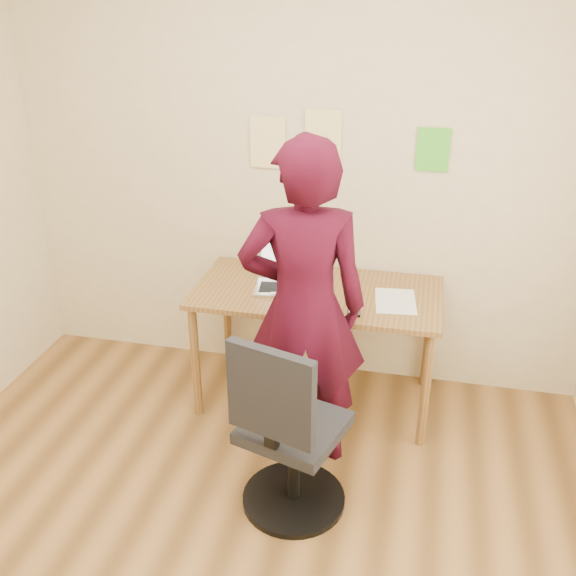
% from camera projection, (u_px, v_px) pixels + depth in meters
% --- Properties ---
extents(room, '(3.58, 3.58, 2.78)m').
position_uv_depth(room, '(196.00, 297.00, 2.21)').
color(room, brown).
rests_on(room, ground).
extents(desk, '(1.40, 0.70, 0.74)m').
position_uv_depth(desk, '(317.00, 304.00, 3.69)').
color(desk, olive).
rests_on(desk, ground).
extents(laptop, '(0.37, 0.34, 0.24)m').
position_uv_depth(laptop, '(285.00, 277.00, 3.69)').
color(laptop, '#B8B8C0').
rests_on(laptop, desk).
extents(paper_sheet, '(0.25, 0.33, 0.00)m').
position_uv_depth(paper_sheet, '(395.00, 301.00, 3.53)').
color(paper_sheet, white).
rests_on(paper_sheet, desk).
extents(phone, '(0.08, 0.14, 0.01)m').
position_uv_depth(phone, '(354.00, 311.00, 3.42)').
color(phone, black).
rests_on(phone, desk).
extents(wall_note_left, '(0.21, 0.00, 0.30)m').
position_uv_depth(wall_note_left, '(268.00, 143.00, 3.72)').
color(wall_note_left, '#FFE798').
rests_on(wall_note_left, room).
extents(wall_note_mid, '(0.21, 0.00, 0.30)m').
position_uv_depth(wall_note_mid, '(323.00, 136.00, 3.63)').
color(wall_note_mid, '#FFE798').
rests_on(wall_note_mid, room).
extents(wall_note_right, '(0.18, 0.00, 0.24)m').
position_uv_depth(wall_note_right, '(433.00, 150.00, 3.53)').
color(wall_note_right, '#4ECA2D').
rests_on(wall_note_right, room).
extents(office_chair, '(0.54, 0.55, 0.98)m').
position_uv_depth(office_chair, '(287.00, 441.00, 2.96)').
color(office_chair, black).
rests_on(office_chair, ground).
extents(person, '(0.71, 0.55, 1.74)m').
position_uv_depth(person, '(303.00, 309.00, 3.16)').
color(person, '#380717').
rests_on(person, ground).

